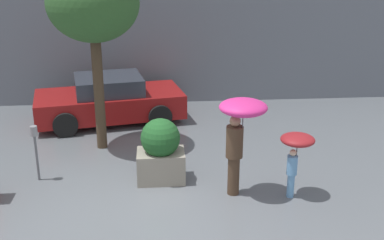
% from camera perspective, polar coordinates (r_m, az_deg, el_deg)
% --- Properties ---
extents(ground_plane, '(40.00, 40.00, 0.00)m').
position_cam_1_polar(ground_plane, '(9.16, -6.32, -9.73)').
color(ground_plane, slate).
extents(building_facade, '(18.00, 0.30, 6.00)m').
position_cam_1_polar(building_facade, '(14.59, -6.14, 13.57)').
color(building_facade, slate).
rests_on(building_facade, ground).
extents(planter_box, '(0.96, 0.79, 1.32)m').
position_cam_1_polar(planter_box, '(9.71, -3.74, -3.66)').
color(planter_box, gray).
rests_on(planter_box, ground).
extents(person_adult, '(0.89, 0.89, 1.91)m').
position_cam_1_polar(person_adult, '(8.85, 5.73, -0.32)').
color(person_adult, '#473323').
rests_on(person_adult, ground).
extents(person_child, '(0.64, 0.64, 1.26)m').
position_cam_1_polar(person_child, '(9.12, 12.25, -3.17)').
color(person_child, '#669ED1').
rests_on(person_child, ground).
extents(parked_car_near, '(4.20, 2.59, 1.26)m').
position_cam_1_polar(parked_car_near, '(13.37, -9.75, 2.33)').
color(parked_car_near, maroon).
rests_on(parked_car_near, ground).
extents(street_tree, '(2.03, 2.03, 4.25)m').
position_cam_1_polar(street_tree, '(10.95, -11.65, 13.23)').
color(street_tree, '#423323').
rests_on(street_tree, ground).
extents(parking_meter, '(0.14, 0.14, 1.17)m').
position_cam_1_polar(parking_meter, '(10.11, -18.11, -2.43)').
color(parking_meter, '#595B60').
rests_on(parking_meter, ground).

